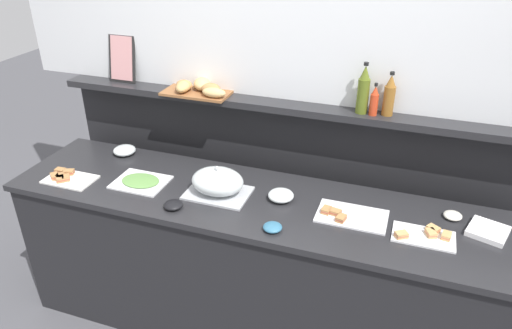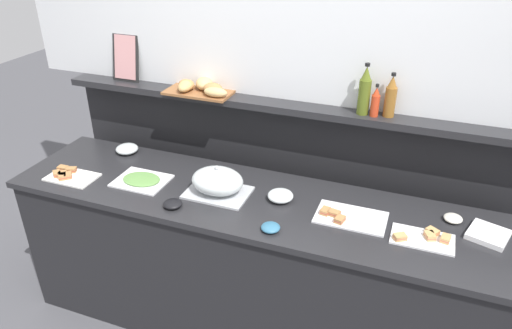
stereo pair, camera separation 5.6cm
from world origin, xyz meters
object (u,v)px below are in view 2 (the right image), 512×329
Objects in this scene: condiment_bowl_teal at (271,227)px; sandwich_platter_front at (69,175)px; serving_cloche at (217,182)px; condiment_bowl_dark at (173,204)px; olive_oil_bottle at (365,92)px; glass_bowl_medium at (127,149)px; condiment_bowl_red at (453,218)px; bread_basket at (201,88)px; sandwich_platter_side at (424,238)px; napkin_stack at (488,235)px; cold_cuts_platter at (142,180)px; glass_bowl_large at (280,196)px; sandwich_platter_rear at (347,217)px; framed_picture at (126,57)px; vinegar_bottle_amber at (391,97)px; hot_sauce_bottle at (375,102)px.

sandwich_platter_front is at bearing 176.65° from condiment_bowl_teal.
serving_cloche is 3.41× the size of condiment_bowl_dark.
serving_cloche is 0.91m from olive_oil_bottle.
glass_bowl_medium is 1.54× the size of condiment_bowl_red.
bread_basket is at bearing 170.56° from condiment_bowl_red.
bread_basket reaches higher than condiment_bowl_red.
napkin_stack is at bearing 25.16° from sandwich_platter_side.
bread_basket is (-0.67, 0.64, 0.41)m from condiment_bowl_teal.
olive_oil_bottle reaches higher than cold_cuts_platter.
condiment_bowl_teal is 0.23× the size of bread_basket.
condiment_bowl_red is at bearing 15.53° from condiment_bowl_dark.
serving_cloche is 0.35m from glass_bowl_large.
sandwich_platter_side is 1.83m from glass_bowl_medium.
sandwich_platter_rear is 1.02× the size of serving_cloche.
sandwich_platter_front reaches higher than condiment_bowl_teal.
condiment_bowl_dark is 1.09m from framed_picture.
bread_basket reaches higher than glass_bowl_medium.
olive_oil_bottle is at bearing 153.44° from condiment_bowl_red.
bread_basket is (-1.64, 0.33, 0.41)m from napkin_stack.
vinegar_bottle_amber is at bearing 21.45° from cold_cuts_platter.
condiment_bowl_red is at bearing -1.96° from glass_bowl_medium.
olive_oil_bottle is (0.28, 0.66, 0.50)m from condiment_bowl_teal.
glass_bowl_medium is at bearing 70.79° from sandwich_platter_front.
condiment_bowl_dark is 1.26m from vinegar_bottle_amber.
hot_sauce_bottle reaches higher than napkin_stack.
condiment_bowl_teal is at bearing -29.90° from framed_picture.
serving_cloche is at bearing 50.64° from condiment_bowl_dark.
vinegar_bottle_amber is (0.42, 0.67, 0.48)m from condiment_bowl_teal.
serving_cloche is at bearing 150.35° from condiment_bowl_teal.
bread_basket is at bearing 21.87° from glass_bowl_medium.
sandwich_platter_front reaches higher than condiment_bowl_dark.
bread_basket reaches higher than glass_bowl_large.
olive_oil_bottle reaches higher than condiment_bowl_teal.
condiment_bowl_dark is 0.57× the size of hot_sauce_bottle.
sandwich_platter_front and sandwich_platter_rear have the same top height.
sandwich_platter_front is at bearing -165.68° from cold_cuts_platter.
olive_oil_bottle is at bearing 23.15° from cold_cuts_platter.
sandwich_platter_front is 2.24m from napkin_stack.
framed_picture is (-1.17, 0.43, 0.52)m from glass_bowl_large.
sandwich_platter_side is 1.53m from cold_cuts_platter.
cold_cuts_platter is at bearing -177.51° from sandwich_platter_rear.
sandwich_platter_rear is 1.70m from framed_picture.
serving_cloche is 0.62m from bread_basket.
glass_bowl_large is (-0.73, 0.09, 0.01)m from sandwich_platter_side.
sandwich_platter_rear is at bearing -84.52° from olive_oil_bottle.
olive_oil_bottle reaches higher than napkin_stack.
condiment_bowl_teal is 0.39× the size of vinegar_bottle_amber.
sandwich_platter_rear is 0.71m from serving_cloche.
napkin_stack is at bearing 2.31° from glass_bowl_large.
sandwich_platter_rear is 0.89m from condiment_bowl_dark.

